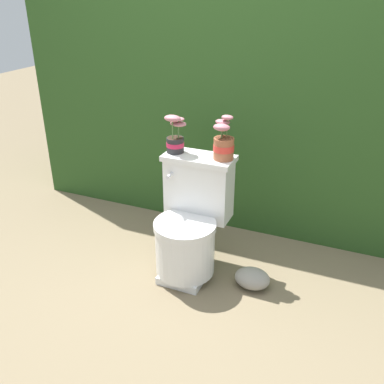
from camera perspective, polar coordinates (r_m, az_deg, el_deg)
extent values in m
plane|color=#75664C|center=(2.66, -0.95, -10.73)|extent=(12.00, 12.00, 0.00)
cube|color=#284C1E|center=(3.24, 6.91, 12.48)|extent=(3.02, 0.89, 1.68)
cube|color=silver|center=(2.62, -0.91, -10.73)|extent=(0.26, 0.28, 0.05)
cylinder|color=silver|center=(2.52, -0.93, -7.68)|extent=(0.35, 0.35, 0.29)
cylinder|color=silver|center=(2.44, -0.96, -4.51)|extent=(0.36, 0.36, 0.04)
cube|color=silver|center=(2.54, 0.92, 0.44)|extent=(0.39, 0.18, 0.36)
cube|color=silver|center=(2.46, 0.95, 4.53)|extent=(0.41, 0.20, 0.03)
cylinder|color=silver|center=(2.45, -3.02, 2.18)|extent=(0.02, 0.05, 0.02)
cylinder|color=#262628|center=(2.50, -2.25, 6.29)|extent=(0.10, 0.10, 0.09)
cylinder|color=#D1234C|center=(2.50, -2.26, 6.38)|extent=(0.10, 0.10, 0.03)
cylinder|color=#332319|center=(2.49, -2.27, 7.12)|extent=(0.09, 0.09, 0.01)
cylinder|color=#4C753D|center=(2.47, -1.84, 8.08)|extent=(0.01, 0.01, 0.07)
ellipsoid|color=#B26B75|center=(2.46, -1.86, 9.07)|extent=(0.10, 0.07, 0.03)
cylinder|color=#4C753D|center=(2.46, -1.81, 8.39)|extent=(0.01, 0.01, 0.11)
ellipsoid|color=#B26B75|center=(2.44, -1.83, 9.73)|extent=(0.07, 0.05, 0.02)
cylinder|color=#4C753D|center=(2.45, -2.61, 8.31)|extent=(0.01, 0.01, 0.11)
ellipsoid|color=#B26B75|center=(2.43, -2.65, 9.79)|extent=(0.10, 0.07, 0.04)
cylinder|color=#9E5638|center=(2.39, 4.24, 5.79)|extent=(0.11, 0.11, 0.12)
cylinder|color=red|center=(2.39, 4.24, 5.93)|extent=(0.12, 0.12, 0.04)
cylinder|color=#332319|center=(2.38, 4.28, 7.04)|extent=(0.10, 0.10, 0.01)
cylinder|color=#4C753D|center=(2.41, 4.08, 8.33)|extent=(0.01, 0.01, 0.07)
ellipsoid|color=#B26B75|center=(2.40, 4.11, 9.31)|extent=(0.08, 0.06, 0.03)
cylinder|color=#4C753D|center=(2.36, 3.94, 7.73)|extent=(0.01, 0.01, 0.05)
ellipsoid|color=#B26B75|center=(2.35, 3.97, 8.60)|extent=(0.09, 0.07, 0.04)
cylinder|color=#4C753D|center=(2.39, 4.69, 8.55)|extent=(0.01, 0.01, 0.10)
ellipsoid|color=#B26B75|center=(2.37, 4.75, 9.89)|extent=(0.07, 0.05, 0.03)
ellipsoid|color=gray|center=(2.54, 8.03, -11.32)|extent=(0.21, 0.16, 0.11)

